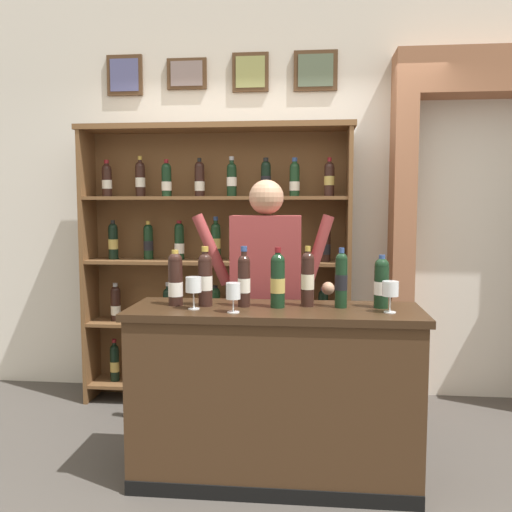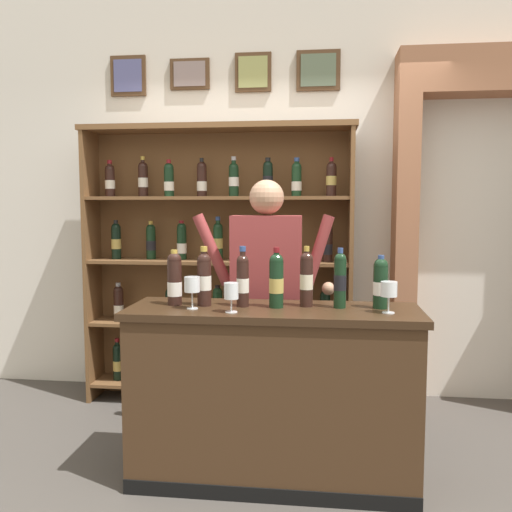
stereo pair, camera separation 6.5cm
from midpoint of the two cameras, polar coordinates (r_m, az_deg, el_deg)
ground_plane at (r=3.26m, az=-0.96°, el=-22.35°), size 14.00×14.00×0.02m
back_wall at (r=4.41m, az=1.35°, el=8.22°), size 12.00×0.19×3.45m
wine_shelf at (r=4.12m, az=-4.62°, el=-0.02°), size 2.03×0.32×2.09m
archway_doorway at (r=4.47m, az=22.96°, el=4.78°), size 1.50×0.45×2.62m
tasting_counter at (r=3.06m, az=1.31°, el=-14.33°), size 1.57×0.52×0.96m
shopkeeper at (r=3.40m, az=0.51°, el=-2.59°), size 0.90×0.22×1.66m
tasting_bottle_brunello at (r=3.02m, az=-9.05°, el=-2.40°), size 0.08×0.08×0.31m
tasting_bottle_bianco at (r=2.98m, az=-5.96°, el=-2.30°), size 0.08×0.08×0.33m
tasting_bottle_rosso at (r=2.95m, az=-1.89°, el=-2.43°), size 0.07×0.07×0.33m
tasting_bottle_prosecco at (r=2.92m, az=1.66°, el=-2.47°), size 0.08×0.08×0.33m
tasting_bottle_riserva at (r=2.96m, az=4.81°, el=-2.28°), size 0.07×0.07×0.33m
tasting_bottle_super_tuscan at (r=2.94m, az=8.29°, el=-2.37°), size 0.07×0.07×0.32m
tasting_bottle_grappa at (r=2.98m, az=12.41°, el=-2.70°), size 0.08×0.08×0.29m
wine_glass_right at (r=2.79m, az=-3.07°, el=-3.86°), size 0.07×0.07×0.15m
wine_glass_left at (r=2.90m, az=-7.20°, el=-3.16°), size 0.08×0.08×0.17m
wine_glass_spare at (r=2.86m, az=13.27°, el=-3.52°), size 0.08×0.08×0.16m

